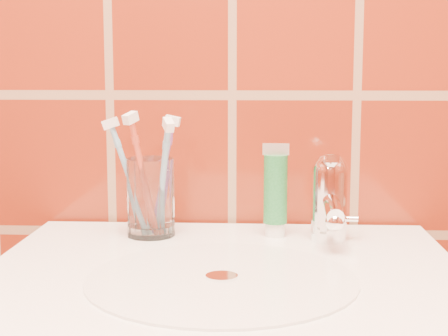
{
  "coord_description": "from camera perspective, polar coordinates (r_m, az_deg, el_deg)",
  "views": [
    {
      "loc": [
        0.04,
        0.18,
        1.08
      ],
      "look_at": [
        -0.01,
        1.08,
        0.95
      ],
      "focal_mm": 55.0,
      "sensor_mm": 36.0,
      "label": 1
    }
  ],
  "objects": [
    {
      "name": "toothbrush_1",
      "position": [
        0.92,
        -5.13,
        -1.02
      ],
      "size": [
        0.1,
        0.16,
        0.19
      ],
      "primitive_type": null,
      "rotation": [
        0.41,
        0.0,
        0.39
      ],
      "color": "#6CA0C1",
      "rests_on": "glass_tumbler"
    },
    {
      "name": "toothbrush_2",
      "position": [
        0.93,
        -6.7,
        -0.75
      ],
      "size": [
        0.1,
        0.12,
        0.19
      ],
      "primitive_type": null,
      "rotation": [
        0.28,
        0.0,
        -0.56
      ],
      "color": "#B63E27",
      "rests_on": "glass_tumbler"
    },
    {
      "name": "toothbrush_3",
      "position": [
        0.95,
        -7.84,
        -0.86
      ],
      "size": [
        0.1,
        0.09,
        0.17
      ],
      "primitive_type": null,
      "rotation": [
        0.34,
        0.0,
        -1.75
      ],
      "color": "#6A9DBD",
      "rests_on": "glass_tumbler"
    },
    {
      "name": "toothbrush_0",
      "position": [
        0.96,
        -5.14,
        -0.67
      ],
      "size": [
        0.06,
        0.06,
        0.18
      ],
      "primitive_type": null,
      "rotation": [
        0.2,
        0.0,
        1.48
      ],
      "color": "#7B438F",
      "rests_on": "glass_tumbler"
    },
    {
      "name": "glass_tumbler",
      "position": [
        0.95,
        -6.14,
        -2.44
      ],
      "size": [
        0.07,
        0.07,
        0.11
      ],
      "primitive_type": "cylinder",
      "rotation": [
        0.0,
        0.0,
        0.12
      ],
      "color": "white",
      "rests_on": "pedestal_sink"
    },
    {
      "name": "faucet",
      "position": [
        0.93,
        8.77,
        -2.21
      ],
      "size": [
        0.05,
        0.11,
        0.12
      ],
      "color": "white",
      "rests_on": "pedestal_sink"
    },
    {
      "name": "toothpaste_tube",
      "position": [
        0.95,
        4.3,
        -2.1
      ],
      "size": [
        0.04,
        0.03,
        0.13
      ],
      "rotation": [
        0.0,
        0.0,
        -0.04
      ],
      "color": "white",
      "rests_on": "pedestal_sink"
    }
  ]
}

